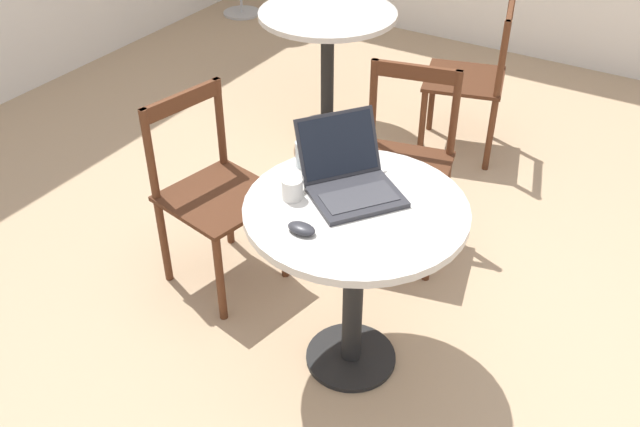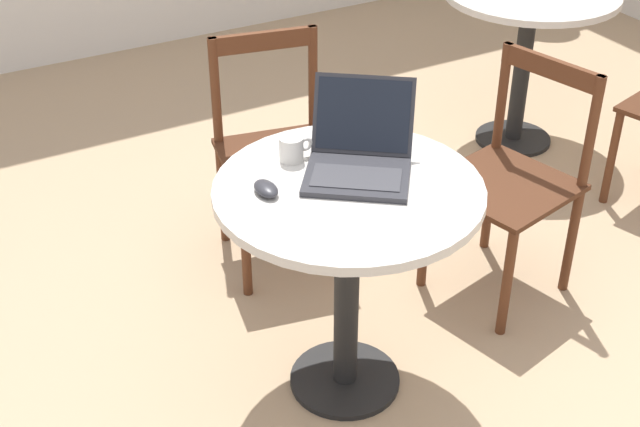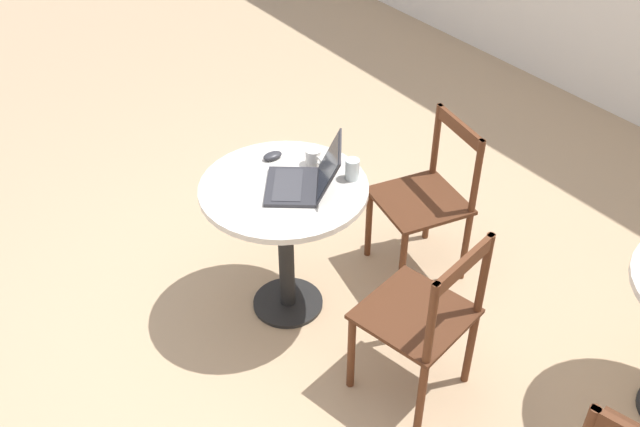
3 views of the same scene
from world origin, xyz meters
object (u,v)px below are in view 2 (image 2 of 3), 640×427
(cafe_table_near, at_px, (348,231))
(laptop, at_px, (359,156))
(chair_near_right, at_px, (512,182))
(mug, at_px, (292,149))
(mouse, at_px, (266,189))
(cafe_table_mid, at_px, (528,23))
(chair_near_back, at_px, (277,153))
(drinking_glass, at_px, (337,120))

(cafe_table_near, bearing_deg, laptop, 41.83)
(chair_near_right, xyz_separation_m, mug, (-0.87, 0.03, 0.35))
(mouse, bearing_deg, cafe_table_mid, 28.54)
(chair_near_back, distance_m, laptop, 0.81)
(chair_near_back, xyz_separation_m, mouse, (-0.38, -0.70, 0.33))
(cafe_table_mid, height_order, mouse, mouse)
(cafe_table_mid, height_order, drinking_glass, drinking_glass)
(cafe_table_mid, height_order, chair_near_right, chair_near_right)
(cafe_table_mid, xyz_separation_m, laptop, (-1.51, -1.00, 0.20))
(cafe_table_near, distance_m, chair_near_back, 0.81)
(cafe_table_mid, relative_size, chair_near_back, 0.90)
(laptop, relative_size, mouse, 4.54)
(cafe_table_near, distance_m, mug, 0.30)
(chair_near_right, height_order, drinking_glass, chair_near_right)
(chair_near_back, distance_m, mouse, 0.86)
(cafe_table_near, relative_size, cafe_table_mid, 1.00)
(chair_near_right, height_order, laptop, laptop)
(chair_near_back, height_order, mug, chair_near_back)
(chair_near_right, xyz_separation_m, drinking_glass, (-0.66, 0.11, 0.36))
(laptop, relative_size, mug, 4.18)
(drinking_glass, bearing_deg, chair_near_right, -9.29)
(chair_near_back, bearing_deg, cafe_table_near, -101.06)
(laptop, bearing_deg, cafe_table_near, -138.17)
(laptop, xyz_separation_m, mug, (-0.14, 0.15, -0.01))
(mug, bearing_deg, mouse, -138.72)
(cafe_table_mid, distance_m, chair_near_right, 1.19)
(cafe_table_mid, bearing_deg, cafe_table_near, -146.10)
(mug, bearing_deg, chair_near_back, 68.46)
(mouse, distance_m, mug, 0.21)
(cafe_table_near, bearing_deg, cafe_table_mid, 33.90)
(cafe_table_near, xyz_separation_m, mouse, (-0.22, 0.08, 0.17))
(cafe_table_mid, bearing_deg, chair_near_back, -168.83)
(mouse, bearing_deg, chair_near_right, 5.94)
(cafe_table_near, xyz_separation_m, drinking_glass, (0.13, 0.30, 0.20))
(cafe_table_near, xyz_separation_m, chair_near_right, (0.80, 0.19, -0.16))
(chair_near_back, bearing_deg, mug, -111.54)
(chair_near_back, distance_m, drinking_glass, 0.61)
(chair_near_right, relative_size, laptop, 1.93)
(laptop, xyz_separation_m, drinking_glass, (0.06, 0.23, 0.00))
(cafe_table_near, relative_size, mug, 7.26)
(cafe_table_near, xyz_separation_m, laptop, (0.07, 0.07, 0.20))
(mouse, relative_size, mug, 0.92)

